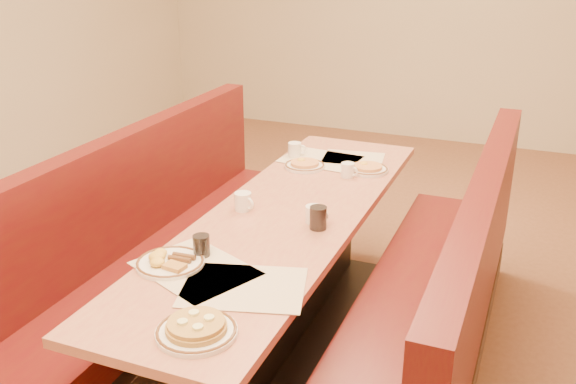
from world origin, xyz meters
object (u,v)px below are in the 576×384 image
at_px(diner_table, 286,282).
at_px(coffee_mug_a, 314,214).
at_px(soda_tumbler_mid, 318,218).
at_px(pancake_plate, 196,329).
at_px(coffee_mug_d, 295,149).
at_px(coffee_mug_b, 243,201).
at_px(eggs_plate, 169,262).
at_px(coffee_mug_c, 348,170).
at_px(booth_left, 161,259).
at_px(soda_tumbler_near, 201,246).
at_px(booth_right, 434,315).

distance_m(diner_table, coffee_mug_a, 0.45).
bearing_deg(soda_tumbler_mid, coffee_mug_a, 124.57).
bearing_deg(pancake_plate, coffee_mug_d, 101.77).
distance_m(pancake_plate, coffee_mug_b, 1.05).
xyz_separation_m(coffee_mug_a, coffee_mug_b, (-0.37, 0.01, 0.00)).
height_order(eggs_plate, coffee_mug_b, coffee_mug_b).
bearing_deg(coffee_mug_c, booth_left, -127.48).
distance_m(coffee_mug_a, coffee_mug_b, 0.37).
bearing_deg(coffee_mug_c, coffee_mug_b, -99.50).
bearing_deg(eggs_plate, coffee_mug_c, 74.14).
relative_size(eggs_plate, soda_tumbler_near, 2.88).
distance_m(booth_left, pancake_plate, 1.40).
bearing_deg(coffee_mug_c, booth_right, -26.05).
height_order(diner_table, coffee_mug_b, coffee_mug_b).
bearing_deg(soda_tumbler_near, soda_tumbler_mid, 51.38).
height_order(pancake_plate, coffee_mug_d, coffee_mug_d).
distance_m(diner_table, eggs_plate, 0.80).
height_order(booth_left, pancake_plate, booth_left).
bearing_deg(coffee_mug_b, coffee_mug_c, 84.58).
bearing_deg(booth_right, diner_table, 180.00).
bearing_deg(diner_table, booth_right, 0.00).
height_order(diner_table, coffee_mug_c, coffee_mug_c).
bearing_deg(eggs_plate, pancake_plate, -47.90).
height_order(pancake_plate, eggs_plate, pancake_plate).
relative_size(coffee_mug_a, soda_tumbler_near, 1.13).
height_order(pancake_plate, coffee_mug_b, coffee_mug_b).
bearing_deg(coffee_mug_d, soda_tumbler_mid, -81.83).
relative_size(coffee_mug_d, soda_tumbler_mid, 1.03).
relative_size(pancake_plate, coffee_mug_c, 2.65).
bearing_deg(coffee_mug_d, booth_right, -58.00).
height_order(pancake_plate, soda_tumbler_near, soda_tumbler_near).
height_order(coffee_mug_c, coffee_mug_d, coffee_mug_d).
bearing_deg(coffee_mug_a, pancake_plate, -102.49).
bearing_deg(booth_left, pancake_plate, -51.04).
bearing_deg(pancake_plate, booth_right, 59.08).
xyz_separation_m(diner_table, booth_left, (-0.73, 0.00, -0.01)).
bearing_deg(coffee_mug_a, soda_tumbler_mid, -64.95).
distance_m(coffee_mug_a, coffee_mug_d, 0.97).
distance_m(booth_right, coffee_mug_a, 0.72).
bearing_deg(pancake_plate, booth_left, 128.96).
xyz_separation_m(pancake_plate, coffee_mug_b, (-0.31, 1.00, 0.02)).
distance_m(booth_right, pancake_plate, 1.28).
xyz_separation_m(booth_left, coffee_mug_c, (0.86, 0.59, 0.43)).
bearing_deg(coffee_mug_d, eggs_plate, -107.47).
distance_m(booth_left, soda_tumbler_mid, 1.04).
xyz_separation_m(booth_right, coffee_mug_c, (-0.61, 0.59, 0.43)).
relative_size(soda_tumbler_near, soda_tumbler_mid, 0.90).
bearing_deg(booth_left, coffee_mug_a, -3.32).
xyz_separation_m(booth_left, coffee_mug_b, (0.53, -0.04, 0.43)).
height_order(booth_right, pancake_plate, booth_right).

